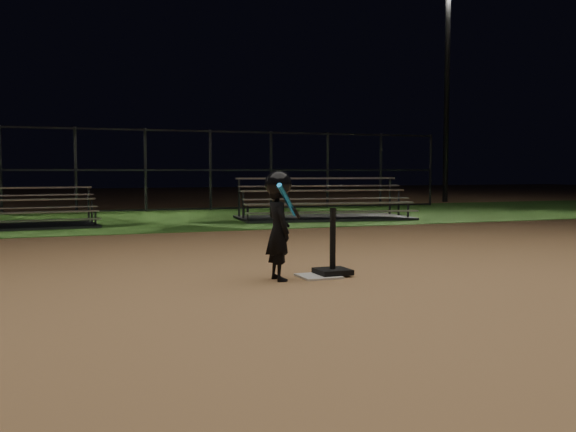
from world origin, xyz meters
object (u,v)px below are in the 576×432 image
at_px(home_plate, 319,276).
at_px(child_batter, 278,222).
at_px(bleacher_left, 10,220).
at_px(light_pole_right, 448,75).
at_px(batting_tee, 333,262).
at_px(bleacher_right, 324,211).

height_order(home_plate, child_batter, child_batter).
relative_size(bleacher_left, light_pole_right, 0.44).
distance_m(batting_tee, light_pole_right, 19.61).
xyz_separation_m(bleacher_left, bleacher_right, (7.35, -0.04, 0.04)).
bearing_deg(batting_tee, bleacher_right, 66.64).
height_order(home_plate, bleacher_right, bleacher_right).
xyz_separation_m(home_plate, bleacher_left, (-3.61, 8.30, 0.17)).
relative_size(child_batter, bleacher_left, 0.34).
distance_m(batting_tee, bleacher_left, 9.10).
height_order(child_batter, light_pole_right, light_pole_right).
height_order(home_plate, bleacher_left, bleacher_left).
height_order(batting_tee, bleacher_right, bleacher_right).
bearing_deg(home_plate, child_batter, -176.24).
height_order(batting_tee, light_pole_right, light_pole_right).
relative_size(bleacher_right, light_pole_right, 0.55).
height_order(bleacher_left, light_pole_right, light_pole_right).
bearing_deg(bleacher_right, child_batter, -110.32).
relative_size(batting_tee, light_pole_right, 0.09).
relative_size(home_plate, bleacher_right, 0.10).
distance_m(bleacher_left, bleacher_right, 7.35).
bearing_deg(child_batter, light_pole_right, -42.49).
bearing_deg(home_plate, bleacher_left, 113.50).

